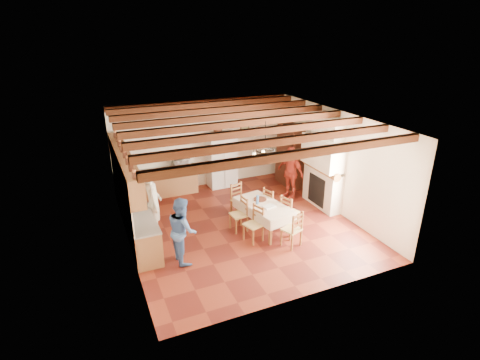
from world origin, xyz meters
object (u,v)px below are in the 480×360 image
(refrigerator, at_px, (221,159))
(person_woman_blue, at_px, (182,230))
(dining_table, at_px, (263,207))
(chair_end_near, at_px, (292,229))
(chair_right_far, at_px, (272,203))
(microwave, at_px, (181,162))
(chair_left_near, at_px, (253,224))
(person_woman_red, at_px, (290,172))
(chair_right_near, at_px, (290,211))
(chair_left_far, at_px, (239,214))
(chair_end_far, at_px, (240,200))
(person_man, at_px, (153,204))
(hutch, at_px, (290,155))

(refrigerator, bearing_deg, person_woman_blue, -122.89)
(dining_table, distance_m, person_woman_blue, 2.46)
(dining_table, height_order, chair_end_near, chair_end_near)
(chair_right_far, distance_m, microwave, 3.48)
(chair_left_near, relative_size, person_woman_red, 0.56)
(dining_table, height_order, chair_right_near, chair_right_near)
(chair_left_near, xyz_separation_m, person_woman_blue, (-1.88, -0.12, 0.32))
(chair_left_far, bearing_deg, chair_right_far, 98.41)
(chair_left_far, relative_size, chair_right_far, 1.00)
(chair_left_near, height_order, chair_end_near, same)
(chair_end_far, relative_size, person_man, 0.51)
(person_woman_blue, bearing_deg, chair_right_far, -72.11)
(dining_table, xyz_separation_m, chair_end_far, (-0.25, 1.03, -0.18))
(refrigerator, height_order, chair_right_far, refrigerator)
(hutch, height_order, person_woman_red, hutch)
(person_man, relative_size, microwave, 3.59)
(chair_end_near, height_order, person_woman_blue, person_woman_blue)
(dining_table, relative_size, chair_end_near, 1.91)
(person_woman_blue, bearing_deg, chair_left_near, -88.07)
(chair_end_near, bearing_deg, refrigerator, -108.06)
(chair_left_near, relative_size, chair_end_far, 1.00)
(chair_right_near, distance_m, person_woman_blue, 3.15)
(hutch, height_order, chair_left_far, hutch)
(person_woman_red, bearing_deg, chair_right_near, -50.09)
(chair_left_far, distance_m, person_woman_red, 2.74)
(microwave, bearing_deg, person_man, -125.03)
(refrigerator, height_order, hutch, hutch)
(hutch, distance_m, chair_end_far, 2.97)
(chair_left_near, distance_m, person_woman_red, 3.02)
(chair_left_near, bearing_deg, microwave, 175.22)
(hutch, height_order, microwave, hutch)
(hutch, bearing_deg, chair_left_near, -132.97)
(refrigerator, relative_size, chair_end_near, 1.96)
(hutch, xyz_separation_m, dining_table, (-2.26, -2.50, -0.41))
(hutch, distance_m, microwave, 3.71)
(refrigerator, xyz_separation_m, chair_left_far, (-0.70, -3.20, -0.46))
(hutch, xyz_separation_m, person_man, (-5.04, -1.69, -0.14))
(dining_table, bearing_deg, person_man, 163.88)
(refrigerator, relative_size, chair_left_far, 1.96)
(refrigerator, bearing_deg, microwave, -178.59)
(chair_right_far, height_order, chair_end_far, same)
(hutch, height_order, chair_right_near, hutch)
(chair_left_far, bearing_deg, microwave, -171.10)
(dining_table, xyz_separation_m, chair_left_far, (-0.64, 0.21, -0.18))
(hutch, bearing_deg, chair_right_far, -130.38)
(chair_right_far, xyz_separation_m, person_woman_blue, (-2.90, -1.03, 0.32))
(chair_end_far, height_order, person_woman_blue, person_woman_blue)
(chair_end_near, relative_size, person_woman_blue, 0.60)
(refrigerator, bearing_deg, chair_left_near, -99.70)
(chair_right_near, xyz_separation_m, chair_end_far, (-0.97, 1.21, 0.00))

